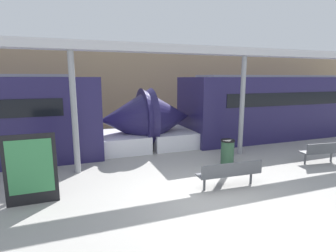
% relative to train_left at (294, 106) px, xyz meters
% --- Properties ---
extents(ground_plane, '(60.00, 60.00, 0.00)m').
position_rel_train_left_xyz_m(ground_plane, '(-8.21, -5.67, -1.52)').
color(ground_plane, '#9E9B96').
extents(station_wall, '(56.00, 0.20, 5.00)m').
position_rel_train_left_xyz_m(station_wall, '(-8.21, 5.18, 0.98)').
color(station_wall, '#9E8460').
rests_on(station_wall, ground_plane).
extents(train_left, '(16.99, 2.93, 3.20)m').
position_rel_train_left_xyz_m(train_left, '(0.00, 0.00, 0.00)').
color(train_left, '#231E4C').
rests_on(train_left, ground_plane).
extents(bench_near, '(1.89, 0.53, 0.78)m').
position_rel_train_left_xyz_m(bench_near, '(-7.34, -5.11, -1.05)').
color(bench_near, '#4C4F54').
rests_on(bench_near, ground_plane).
extents(bench_far, '(1.45, 0.61, 0.78)m').
position_rel_train_left_xyz_m(bench_far, '(-3.02, -4.36, -1.06)').
color(bench_far, '#4C4F54').
rests_on(bench_far, ground_plane).
extents(trash_bin, '(0.49, 0.49, 0.89)m').
position_rel_train_left_xyz_m(trash_bin, '(-6.24, -3.26, -1.07)').
color(trash_bin, '#2D5138').
rests_on(trash_bin, ground_plane).
extents(poster_board, '(1.19, 0.07, 1.76)m').
position_rel_train_left_xyz_m(poster_board, '(-12.42, -4.27, -0.63)').
color(poster_board, black).
rests_on(poster_board, ground_plane).
extents(support_column_near, '(0.19, 0.19, 3.91)m').
position_rel_train_left_xyz_m(support_column_near, '(-5.05, -2.34, 0.43)').
color(support_column_near, gray).
rests_on(support_column_near, ground_plane).
extents(support_column_far, '(0.19, 0.19, 3.91)m').
position_rel_train_left_xyz_m(support_column_far, '(-11.35, -2.34, 0.43)').
color(support_column_far, gray).
rests_on(support_column_far, ground_plane).
extents(canopy_beam, '(28.00, 0.60, 0.28)m').
position_rel_train_left_xyz_m(canopy_beam, '(-5.05, -2.34, 2.52)').
color(canopy_beam, '#B7B7BC').
rests_on(canopy_beam, support_column_near).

